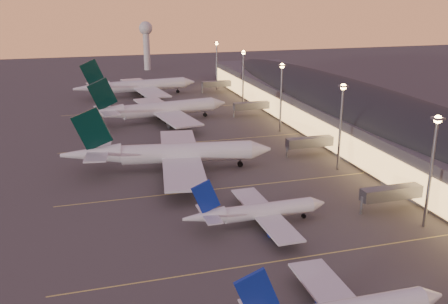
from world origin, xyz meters
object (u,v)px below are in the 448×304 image
at_px(airliner_wide_near, 169,154).
at_px(baggage_tug_b, 421,301).
at_px(radar_tower, 146,37).
at_px(airliner_wide_mid, 157,110).
at_px(airliner_wide_far, 137,86).
at_px(airliner_narrow_north, 257,212).

height_order(airliner_wide_near, baggage_tug_b, airliner_wide_near).
bearing_deg(radar_tower, airliner_wide_mid, -96.49).
bearing_deg(radar_tower, airliner_wide_near, -96.21).
distance_m(airliner_wide_near, airliner_wide_mid, 59.43).
bearing_deg(baggage_tug_b, airliner_wide_near, 106.52).
xyz_separation_m(airliner_wide_near, airliner_wide_mid, (5.74, 59.15, -0.01)).
xyz_separation_m(airliner_wide_far, radar_tower, (18.02, 91.27, 16.68)).
bearing_deg(baggage_tug_b, airliner_wide_far, 93.47).
bearing_deg(airliner_narrow_north, radar_tower, 86.72).
xyz_separation_m(airliner_wide_mid, airliner_wide_far, (-1.29, 55.87, 0.10)).
bearing_deg(airliner_narrow_north, airliner_wide_near, 105.43).
xyz_separation_m(radar_tower, baggage_tug_b, (6.56, -284.82, -21.40)).
bearing_deg(airliner_wide_near, airliner_wide_mid, 92.83).
relative_size(airliner_narrow_north, radar_tower, 1.05).
relative_size(airliner_wide_near, radar_tower, 1.91).
xyz_separation_m(airliner_narrow_north, radar_tower, (10.07, 248.43, 18.71)).
distance_m(airliner_narrow_north, radar_tower, 249.34).
height_order(airliner_wide_near, airliner_wide_far, airliner_wide_far).
height_order(airliner_wide_near, radar_tower, radar_tower).
height_order(airliner_narrow_north, airliner_wide_mid, airliner_wide_mid).
bearing_deg(airliner_wide_near, baggage_tug_b, -61.35).
height_order(airliner_wide_mid, radar_tower, radar_tower).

